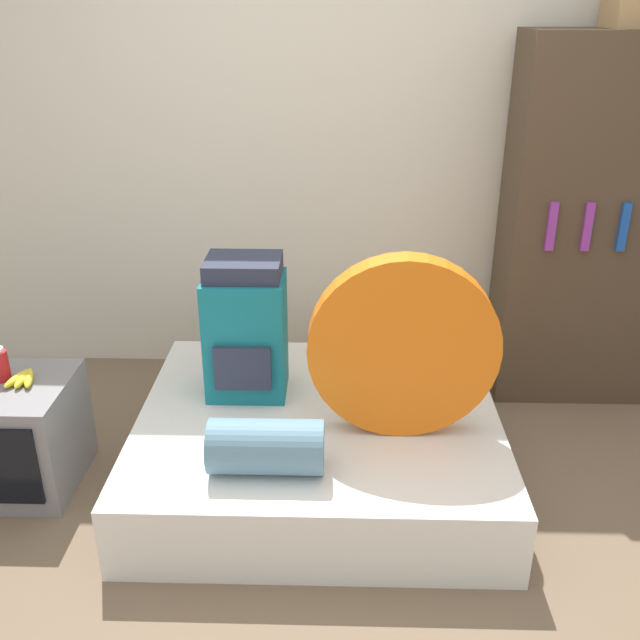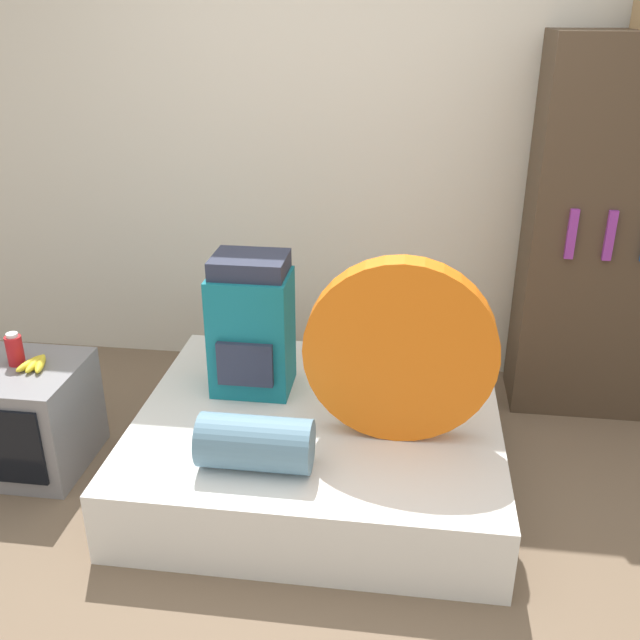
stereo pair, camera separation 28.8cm
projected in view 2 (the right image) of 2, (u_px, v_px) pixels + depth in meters
name	position (u px, v px, depth m)	size (l,w,h in m)	color
ground_plane	(303.00, 562.00, 2.76)	(16.00, 16.00, 0.00)	brown
wall_back	(350.00, 142.00, 3.77)	(8.00, 0.05, 2.60)	silver
bed	(319.00, 443.00, 3.22)	(1.59, 1.40, 0.32)	white
backpack	(252.00, 326.00, 3.24)	(0.36, 0.32, 0.65)	#14707F
tent_bag	(400.00, 351.00, 2.84)	(0.78, 0.11, 0.78)	orange
sleeping_roll	(255.00, 443.00, 2.75)	(0.44, 0.21, 0.21)	#5B849E
television	(26.00, 417.00, 3.25)	(0.53, 0.52, 0.50)	gray
canister	(15.00, 350.00, 3.17)	(0.07, 0.07, 0.15)	#B2191E
banana_bunch	(35.00, 364.00, 3.16)	(0.13, 0.17, 0.04)	yellow
bookshelf	(616.00, 235.00, 3.50)	(0.86, 0.42, 1.87)	#473828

